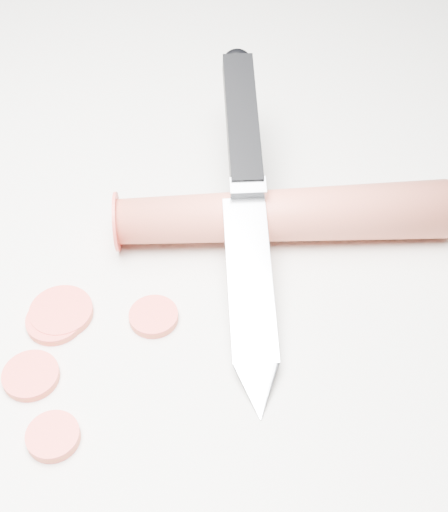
% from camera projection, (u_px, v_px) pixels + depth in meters
% --- Properties ---
extents(ground, '(2.40, 2.40, 0.00)m').
position_uv_depth(ground, '(128.00, 311.00, 0.46)').
color(ground, beige).
rests_on(ground, ground).
extents(carrot, '(0.21, 0.15, 0.04)m').
position_uv_depth(carrot, '(283.00, 215.00, 0.49)').
color(carrot, '#C3523D').
rests_on(carrot, ground).
extents(carrot_slice_0, '(0.04, 0.04, 0.01)m').
position_uv_depth(carrot_slice_0, '(61.00, 312.00, 0.46)').
color(carrot_slice_0, '#DD3B33').
rests_on(carrot_slice_0, ground).
extents(carrot_slice_1, '(0.04, 0.04, 0.01)m').
position_uv_depth(carrot_slice_1, '(55.00, 321.00, 0.45)').
color(carrot_slice_1, '#DD3B33').
rests_on(carrot_slice_1, ground).
extents(carrot_slice_2, '(0.03, 0.03, 0.01)m').
position_uv_depth(carrot_slice_2, '(53.00, 436.00, 0.40)').
color(carrot_slice_2, '#DD3B33').
rests_on(carrot_slice_2, ground).
extents(carrot_slice_3, '(0.03, 0.03, 0.01)m').
position_uv_depth(carrot_slice_3, '(31.00, 376.00, 0.42)').
color(carrot_slice_3, '#DD3B33').
rests_on(carrot_slice_3, ground).
extents(carrot_slice_5, '(0.03, 0.03, 0.01)m').
position_uv_depth(carrot_slice_5, '(154.00, 316.00, 0.45)').
color(carrot_slice_5, '#DD3B33').
rests_on(carrot_slice_5, ground).
extents(kitchen_knife, '(0.16, 0.25, 0.08)m').
position_uv_depth(kitchen_knife, '(249.00, 207.00, 0.46)').
color(kitchen_knife, '#B4B6BB').
rests_on(kitchen_knife, ground).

